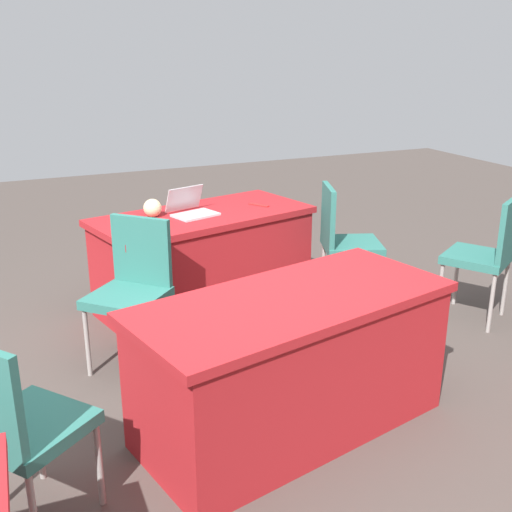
# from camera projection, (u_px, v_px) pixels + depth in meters

# --- Properties ---
(ground_plane) EXTENTS (14.40, 14.40, 0.00)m
(ground_plane) POSITION_uv_depth(u_px,v_px,m) (234.00, 400.00, 3.70)
(ground_plane) COLOR #4C423D
(table_foreground) EXTENTS (1.81, 1.14, 0.77)m
(table_foreground) POSITION_uv_depth(u_px,v_px,m) (204.00, 260.00, 4.93)
(table_foreground) COLOR #AD1E23
(table_foreground) RESTS_ON ground
(table_mid_right) EXTENTS (1.84, 1.12, 0.77)m
(table_mid_right) POSITION_uv_depth(u_px,v_px,m) (292.00, 363.00, 3.33)
(table_mid_right) COLOR #AD1E23
(table_mid_right) RESTS_ON ground
(chair_near_front) EXTENTS (0.62, 0.62, 0.97)m
(chair_near_front) POSITION_uv_depth(u_px,v_px,m) (133.00, 284.00, 3.97)
(chair_near_front) COLOR #9E9993
(chair_near_front) RESTS_ON ground
(chair_tucked_left) EXTENTS (0.57, 0.57, 0.98)m
(chair_tucked_left) POSITION_uv_depth(u_px,v_px,m) (343.00, 237.00, 4.90)
(chair_tucked_left) COLOR #9E9993
(chair_tucked_left) RESTS_ON ground
(chair_tucked_right) EXTENTS (0.62, 0.62, 0.94)m
(chair_tucked_right) POSITION_uv_depth(u_px,v_px,m) (14.00, 421.00, 2.56)
(chair_tucked_right) COLOR #9E9993
(chair_tucked_right) RESTS_ON ground
(chair_aisle) EXTENTS (0.60, 0.60, 0.97)m
(chair_aisle) POSITION_uv_depth(u_px,v_px,m) (488.00, 250.00, 4.61)
(chair_aisle) COLOR #9E9993
(chair_aisle) RESTS_ON ground
(laptop_silver) EXTENTS (0.39, 0.37, 0.21)m
(laptop_silver) POSITION_uv_depth(u_px,v_px,m) (192.00, 210.00, 4.74)
(laptop_silver) COLOR silver
(laptop_silver) RESTS_ON table_foreground
(yarn_ball) EXTENTS (0.14, 0.14, 0.14)m
(yarn_ball) POSITION_uv_depth(u_px,v_px,m) (152.00, 208.00, 4.67)
(yarn_ball) COLOR beige
(yarn_ball) RESTS_ON table_foreground
(scissors_red) EXTENTS (0.12, 0.17, 0.01)m
(scissors_red) POSITION_uv_depth(u_px,v_px,m) (259.00, 205.00, 5.02)
(scissors_red) COLOR red
(scissors_red) RESTS_ON table_foreground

